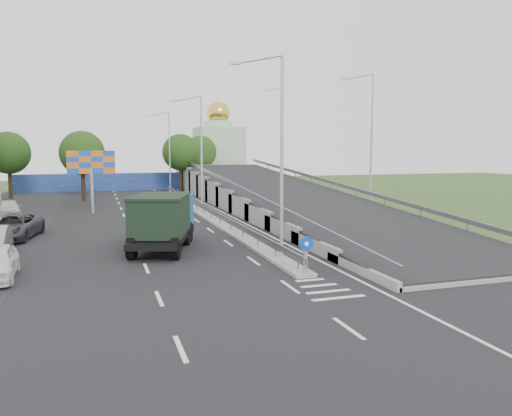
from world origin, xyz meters
name	(u,v)px	position (x,y,z in m)	size (l,w,h in m)	color
ground	(327,292)	(0.00, 0.00, 0.00)	(160.00, 160.00, 0.00)	#2D4C1E
road_surface	(176,224)	(-3.00, 20.00, 0.00)	(26.00, 90.00, 0.04)	black
median	(204,214)	(0.00, 24.00, 0.10)	(1.00, 44.00, 0.20)	gray
overpass_ramp	(286,193)	(7.50, 24.00, 1.75)	(10.00, 50.00, 3.50)	gray
median_guardrail	(203,207)	(0.00, 24.00, 0.75)	(0.09, 44.00, 0.71)	gray
sign_bollard	(306,255)	(0.00, 2.17, 1.03)	(0.64, 0.23, 1.67)	black
lamp_post_near	(278,146)	(0.11, 6.00, 5.81)	(2.74, 0.18, 10.08)	#B2B5B7
lamp_post_mid	(199,147)	(0.11, 26.00, 5.81)	(2.74, 0.18, 10.08)	#B2B5B7
lamp_post_far	(168,148)	(0.11, 46.00, 5.81)	(2.74, 0.18, 10.08)	#B2B5B7
blue_wall	(132,182)	(-4.00, 52.00, 1.20)	(30.00, 0.50, 2.40)	navy
church	(219,151)	(10.00, 60.00, 5.31)	(7.00, 7.00, 13.80)	#B2CCAD
billboard	(91,166)	(-9.00, 28.00, 4.19)	(4.00, 0.24, 5.50)	#B2B5B7
tree_left_mid	(82,153)	(-10.00, 40.00, 5.18)	(4.80, 4.80, 7.60)	black
tree_median_far	(181,152)	(2.00, 48.00, 5.18)	(4.80, 4.80, 7.60)	black
tree_left_far	(8,153)	(-18.00, 45.00, 5.18)	(4.80, 4.80, 7.60)	black
tree_ramp_far	(200,152)	(6.00, 55.00, 5.18)	(4.80, 4.80, 7.60)	black
dump_truck	(163,218)	(-5.09, 10.55, 1.75)	(4.62, 7.62, 3.16)	black
parked_car_c	(12,227)	(-13.72, 16.48, 0.79)	(2.61, 5.65, 1.57)	#36353B
parked_car_d	(2,224)	(-14.68, 18.84, 0.68)	(1.89, 4.66, 1.35)	#9EA2A7
parked_car_e	(9,209)	(-15.62, 27.80, 0.73)	(1.73, 4.29, 1.46)	silver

